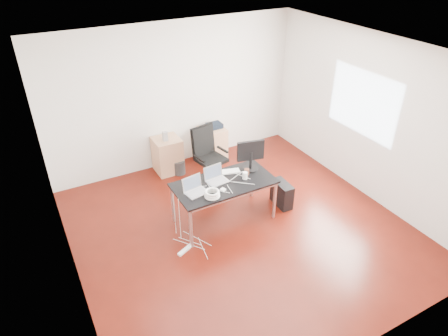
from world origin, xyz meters
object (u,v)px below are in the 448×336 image
filing_cabinet_left (168,155)px  desk (224,185)px  office_chair (208,153)px  pc_tower (282,194)px  filing_cabinet_right (212,144)px

filing_cabinet_left → desk: bearing=-83.1°
office_chair → pc_tower: (0.77, -1.29, -0.39)m
office_chair → filing_cabinet_right: (0.44, 0.72, -0.26)m
filing_cabinet_right → pc_tower: size_ratio=1.56×
filing_cabinet_left → filing_cabinet_right: 0.97m
filing_cabinet_right → pc_tower: filing_cabinet_right is taller
desk → filing_cabinet_left: bearing=96.9°
desk → pc_tower: desk is taller
office_chair → filing_cabinet_right: bearing=47.2°
filing_cabinet_right → pc_tower: 2.04m
filing_cabinet_left → pc_tower: filing_cabinet_left is taller
desk → pc_tower: 1.17m
filing_cabinet_right → filing_cabinet_left: bearing=180.0°
filing_cabinet_right → desk: bearing=-111.5°
office_chair → pc_tower: size_ratio=2.40×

